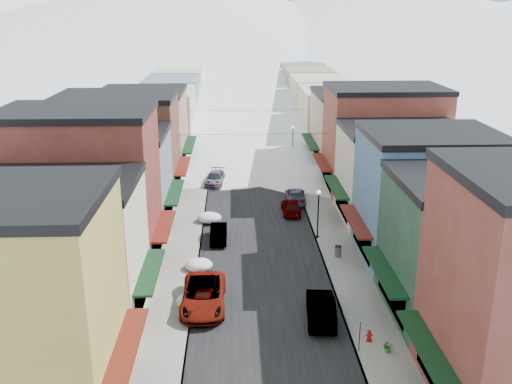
{
  "coord_description": "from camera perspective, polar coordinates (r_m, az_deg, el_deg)",
  "views": [
    {
      "loc": [
        -2.01,
        -21.28,
        19.63
      ],
      "look_at": [
        0.0,
        30.67,
        2.57
      ],
      "focal_mm": 40.0,
      "sensor_mm": 36.0,
      "label": 1
    }
  ],
  "objects": [
    {
      "name": "bldg_r_cream",
      "position": [
        55.72,
        14.25,
        1.85
      ],
      "size": [
        12.3,
        9.2,
        9.0
      ],
      "color": "beige",
      "rests_on": "ground"
    },
    {
      "name": "snow_pile_far",
      "position": [
        54.3,
        -4.68,
        -2.56
      ],
      "size": [
        2.32,
        2.62,
        0.98
      ],
      "color": "white",
      "rests_on": "ground"
    },
    {
      "name": "mountain_ridge",
      "position": [
        299.02,
        -5.82,
        17.07
      ],
      "size": [
        670.0,
        340.0,
        34.0
      ],
      "color": "silver",
      "rests_on": "ground"
    },
    {
      "name": "curb_right",
      "position": [
        83.9,
        2.68,
        4.67
      ],
      "size": [
        0.1,
        160.0,
        0.15
      ],
      "primitive_type": "cube",
      "color": "slate",
      "rests_on": "ground"
    },
    {
      "name": "sidewalk_right",
      "position": [
        84.04,
        3.74,
        4.67
      ],
      "size": [
        3.2,
        160.0,
        0.15
      ],
      "primitive_type": "cube",
      "color": "gray",
      "rests_on": "ground"
    },
    {
      "name": "car_lane_white",
      "position": [
        93.59,
        -0.58,
        6.59
      ],
      "size": [
        3.56,
        6.47,
        1.72
      ],
      "primitive_type": "imported",
      "rotation": [
        0.0,
        0.0,
        3.26
      ],
      "color": "white",
      "rests_on": "ground"
    },
    {
      "name": "bldg_l_brick_near",
      "position": [
        45.4,
        -17.02,
        0.21
      ],
      "size": [
        12.3,
        8.2,
        12.5
      ],
      "color": "maroon",
      "rests_on": "ground"
    },
    {
      "name": "car_silver_sedan",
      "position": [
        38.95,
        -5.35,
        -10.99
      ],
      "size": [
        2.21,
        4.34,
        1.41
      ],
      "primitive_type": "imported",
      "rotation": [
        0.0,
        0.0,
        -0.13
      ],
      "color": "gray",
      "rests_on": "ground"
    },
    {
      "name": "bldg_l_tan",
      "position": [
        71.69,
        -11.2,
        6.05
      ],
      "size": [
        11.3,
        11.2,
        10.0
      ],
      "color": "#90735E",
      "rests_on": "ground"
    },
    {
      "name": "distant_blocks",
      "position": [
        105.47,
        -1.11,
        9.64
      ],
      "size": [
        34.0,
        55.0,
        8.0
      ],
      "color": "gray",
      "rests_on": "ground"
    },
    {
      "name": "car_black_sedan",
      "position": [
        59.72,
        3.96,
        -0.33
      ],
      "size": [
        2.3,
        5.09,
        1.45
      ],
      "primitive_type": "imported",
      "rotation": [
        0.0,
        0.0,
        3.09
      ],
      "color": "black",
      "rests_on": "ground"
    },
    {
      "name": "parking_sign",
      "position": [
        34.94,
        10.34,
        -13.82
      ],
      "size": [
        0.05,
        0.27,
        1.96
      ],
      "color": "black",
      "rests_on": "sidewalk_right"
    },
    {
      "name": "car_silver_wagon",
      "position": [
        65.65,
        -4.12,
        1.37
      ],
      "size": [
        2.55,
        5.14,
        1.43
      ],
      "primitive_type": "imported",
      "rotation": [
        0.0,
        0.0,
        -0.11
      ],
      "color": "#AFB2B8",
      "rests_on": "ground"
    },
    {
      "name": "bldg_l_grayblue",
      "position": [
        53.68,
        -14.15,
        1.24
      ],
      "size": [
        11.3,
        9.2,
        9.0
      ],
      "color": "slate",
      "rests_on": "ground"
    },
    {
      "name": "bldg_r_brick_far",
      "position": [
        63.94,
        12.57,
        5.2
      ],
      "size": [
        13.3,
        9.2,
        11.5
      ],
      "color": "maroon",
      "rests_on": "ground"
    },
    {
      "name": "car_gray_suv",
      "position": [
        56.36,
        3.52,
        -1.46
      ],
      "size": [
        1.8,
        4.34,
        1.47
      ],
      "primitive_type": "imported",
      "rotation": [
        0.0,
        0.0,
        3.16
      ],
      "color": "#9EA1A7",
      "rests_on": "ground"
    },
    {
      "name": "streetlamp_near",
      "position": [
        49.77,
        6.25,
        -1.58
      ],
      "size": [
        0.36,
        0.36,
        4.37
      ],
      "color": "black",
      "rests_on": "sidewalk_right"
    },
    {
      "name": "bldg_l_cream",
      "position": [
        38.57,
        -18.97,
        -5.57
      ],
      "size": [
        11.3,
        8.2,
        9.5
      ],
      "color": "beige",
      "rests_on": "ground"
    },
    {
      "name": "overhead_cables",
      "position": [
        70.11,
        -0.54,
        7.12
      ],
      "size": [
        16.4,
        15.04,
        0.04
      ],
      "color": "black",
      "rests_on": "ground"
    },
    {
      "name": "planter_near",
      "position": [
        35.67,
        13.06,
        -14.82
      ],
      "size": [
        0.7,
        0.64,
        0.68
      ],
      "primitive_type": "imported",
      "rotation": [
        0.0,
        0.0,
        -0.19
      ],
      "color": "#386D31",
      "rests_on": "sidewalk_right"
    },
    {
      "name": "bldg_l_brick_far",
      "position": [
        62.15,
        -13.5,
        4.52
      ],
      "size": [
        13.3,
        9.2,
        11.0
      ],
      "color": "brown",
      "rests_on": "ground"
    },
    {
      "name": "fire_hydrant",
      "position": [
        36.4,
        11.25,
        -13.94
      ],
      "size": [
        0.44,
        0.33,
        0.76
      ],
      "color": "#B10B09",
      "rests_on": "sidewalk_right"
    },
    {
      "name": "car_green_sedan",
      "position": [
        38.17,
        6.51,
        -11.46
      ],
      "size": [
        2.21,
        5.22,
        1.67
      ],
      "primitive_type": "imported",
      "rotation": [
        0.0,
        0.0,
        3.05
      ],
      "color": "black",
      "rests_on": "ground"
    },
    {
      "name": "car_white_suv",
      "position": [
        39.51,
        -5.28,
        -10.25
      ],
      "size": [
        2.94,
        6.34,
        1.76
      ],
      "primitive_type": "imported",
      "rotation": [
        0.0,
        0.0,
        -0.0
      ],
      "color": "silver",
      "rests_on": "ground"
    },
    {
      "name": "snow_pile_mid",
      "position": [
        44.9,
        -5.72,
        -7.24
      ],
      "size": [
        2.16,
        2.53,
        0.91
      ],
      "color": "white",
      "rests_on": "ground"
    },
    {
      "name": "trash_can",
      "position": [
        47.01,
        8.21,
        -5.88
      ],
      "size": [
        0.55,
        0.55,
        0.93
      ],
      "color": "slate",
      "rests_on": "sidewalk_right"
    },
    {
      "name": "curb_left",
      "position": [
        83.66,
        -4.25,
        4.6
      ],
      "size": [
        0.1,
        160.0,
        0.15
      ],
      "primitive_type": "cube",
      "color": "slate",
      "rests_on": "ground"
    },
    {
      "name": "bldg_r_blue",
      "position": [
        47.17,
        16.7,
        -0.37
      ],
      "size": [
        11.3,
        9.2,
        10.5
      ],
      "color": "#406A92",
      "rests_on": "ground"
    },
    {
      "name": "sidewalk_left",
      "position": [
        83.73,
        -5.31,
        4.58
      ],
      "size": [
        3.2,
        160.0,
        0.15
      ],
      "primitive_type": "cube",
      "color": "gray",
      "rests_on": "ground"
    },
    {
      "name": "bldg_r_tan",
      "position": [
        73.43,
        9.84,
        6.21
      ],
      "size": [
        11.3,
        11.2,
        9.5
      ],
      "color": "tan",
      "rests_on": "ground"
    },
    {
      "name": "snow_pile_near",
      "position": [
        39.79,
        -6.19,
        -10.72
      ],
      "size": [
        2.38,
        2.67,
        1.01
      ],
      "color": "white",
      "rests_on": "ground"
    },
    {
      "name": "car_lane_silver",
      "position": [
        76.58,
        -1.78,
        3.83
      ],
      "size": [
        1.99,
        4.13,
        1.36
      ],
      "primitive_type": "imported",
      "rotation": [
        0.0,
        0.0,
        -0.1
      ],
      "color": "#AFB0B7",
      "rests_on": "ground"
    },
    {
      "name": "car_dark_hatch",
      "position": [
        49.99,
        -3.77,
        -4.16
      ],
      "size": [
        1.43,
        4.09,
        1.35
      ],
      "primitive_type": "imported",
      "rotation": [
        0.0,
        0.0,
        0.0
      ],
      "color": "black",
      "rests_on": "ground"
    },
    {
      "name": "bldg_r_green",
      "position": [
        39.5,
        20.7,
        -5.2
      ],
      "size": [
        11.3,
        9.2,
        9.5
      ],
      "color": "#1C3C2A",
      "rests_on": "ground"
    },
    {
      "name": "road",
      "position": [
        83.64,
        -0.78,
        4.59
      ],
      "size": [
        10.0,
        160.0,
        0.01
      ],
      "primitive_type": "cube",
      "color": "black",
      "rests_on": "ground"
    },
    {
      "name": "bldg_l_yellow",
      "position": [
        30.93,
        -23.52,
        -10.13
      ],
      "size": [
        11.3,
        8.7,
        11.5
      ],
      "color": "#AC9C3F",
      "rests_on": "ground"
    },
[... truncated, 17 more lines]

